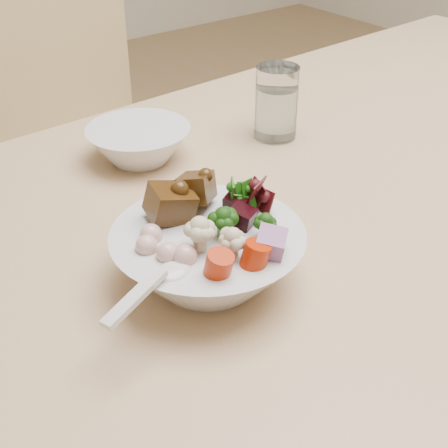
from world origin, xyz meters
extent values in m
cube|color=#A48257|center=(0.00, 0.00, -0.01)|extent=(5.00, 6.00, 0.01)
cube|color=tan|center=(-0.23, 0.02, 0.72)|extent=(1.61, 0.94, 0.04)
cylinder|color=tan|center=(0.46, 0.41, 0.35)|extent=(0.06, 0.06, 0.70)
cube|color=tan|center=(-0.35, 0.68, 0.48)|extent=(0.54, 0.54, 0.04)
cube|color=tan|center=(-0.40, 0.88, 0.72)|extent=(0.44, 0.15, 0.49)
cylinder|color=tan|center=(-0.48, 0.45, 0.23)|extent=(0.04, 0.04, 0.46)
cylinder|color=tan|center=(-0.12, 0.54, 0.23)|extent=(0.04, 0.04, 0.46)
cylinder|color=tan|center=(-0.58, 0.81, 0.23)|extent=(0.04, 0.04, 0.46)
cylinder|color=tan|center=(-0.22, 0.91, 0.23)|extent=(0.04, 0.04, 0.46)
sphere|color=black|center=(-0.64, -0.07, 0.81)|extent=(0.04, 0.04, 0.04)
sphere|color=beige|center=(-0.67, -0.08, 0.82)|extent=(0.04, 0.04, 0.04)
cube|color=black|center=(-0.59, -0.04, 0.81)|extent=(0.04, 0.04, 0.03)
cube|color=#8D5583|center=(-0.62, -0.13, 0.81)|extent=(0.05, 0.05, 0.04)
cylinder|color=red|center=(-0.68, -0.12, 0.81)|extent=(0.03, 0.03, 0.03)
sphere|color=#D69F96|center=(-0.71, -0.07, 0.81)|extent=(0.02, 0.02, 0.02)
ellipsoid|color=silver|center=(-0.72, -0.09, 0.80)|extent=(0.05, 0.05, 0.01)
cube|color=silver|center=(-0.77, -0.11, 0.81)|extent=(0.08, 0.04, 0.02)
cylinder|color=silver|center=(-0.33, 0.19, 0.80)|extent=(0.07, 0.07, 0.12)
cylinder|color=silver|center=(-0.33, 0.19, 0.78)|extent=(0.06, 0.06, 0.08)
camera|label=1|loc=(-0.98, -0.51, 1.18)|focal=50.00mm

